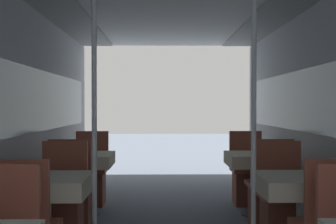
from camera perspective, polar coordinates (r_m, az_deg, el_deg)
dining_table_left_1 at (r=3.83m, az=-14.73°, el=-9.08°), size 0.69×0.69×0.71m
chair_left_far_1 at (r=4.45m, az=-12.87°, el=-11.85°), size 0.42×0.42×0.93m
support_pole_left_1 at (r=3.70m, az=-8.98°, el=-1.33°), size 0.04×0.04×2.26m
dining_table_left_2 at (r=5.51m, az=-10.37°, el=-6.05°), size 0.69×0.69×0.71m
chair_left_near_2 at (r=4.99m, az=-11.49°, el=-10.46°), size 0.42×0.42×0.93m
chair_left_far_2 at (r=6.12m, az=-9.45°, el=-8.37°), size 0.42×0.42×0.93m
dining_table_right_1 at (r=3.88m, az=16.02°, el=-8.95°), size 0.69×0.69×0.71m
chair_right_far_1 at (r=4.50m, az=13.81°, el=-11.73°), size 0.42×0.42×0.93m
support_pole_right_1 at (r=3.74m, az=10.41°, el=-1.31°), size 0.04×0.04×2.26m
dining_table_right_2 at (r=5.55m, az=10.81°, el=-6.01°), size 0.69×0.69×0.71m
chair_right_near_2 at (r=5.03m, az=12.16°, el=-10.37°), size 0.42×0.42×0.93m
chair_right_far_2 at (r=6.16m, az=9.70°, el=-8.32°), size 0.42×0.42×0.93m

